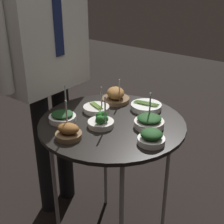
% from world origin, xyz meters
% --- Properties ---
extents(serving_cart, '(0.70, 0.70, 0.76)m').
position_xyz_m(serving_cart, '(0.00, 0.00, 0.70)').
color(serving_cart, black).
rests_on(serving_cart, ground_plane).
extents(bowl_spinach_front_center, '(0.13, 0.13, 0.17)m').
position_xyz_m(bowl_spinach_front_center, '(-0.14, 0.19, 0.78)').
color(bowl_spinach_front_center, white).
rests_on(bowl_spinach_front_center, serving_cart).
extents(bowl_broccoli_front_right, '(0.12, 0.12, 0.16)m').
position_xyz_m(bowl_broccoli_front_right, '(-0.07, 0.01, 0.78)').
color(bowl_broccoli_front_right, silver).
rests_on(bowl_broccoli_front_right, serving_cart).
extents(bowl_asparagus_far_rim, '(0.13, 0.13, 0.14)m').
position_xyz_m(bowl_asparagus_far_rim, '(0.05, 0.14, 0.77)').
color(bowl_asparagus_far_rim, silver).
rests_on(bowl_asparagus_far_rim, serving_cart).
extents(bowl_spinach_center, '(0.12, 0.12, 0.06)m').
position_xyz_m(bowl_spinach_center, '(-0.06, -0.25, 0.78)').
color(bowl_spinach_center, white).
rests_on(bowl_spinach_center, serving_cart).
extents(bowl_asparagus_mid_right, '(0.16, 0.16, 0.04)m').
position_xyz_m(bowl_asparagus_mid_right, '(0.22, -0.06, 0.77)').
color(bowl_asparagus_mid_right, white).
rests_on(bowl_asparagus_mid_right, serving_cart).
extents(bowl_spinach_back_right, '(0.14, 0.14, 0.15)m').
position_xyz_m(bowl_spinach_back_right, '(0.06, -0.17, 0.78)').
color(bowl_spinach_back_right, silver).
rests_on(bowl_spinach_back_right, serving_cart).
extents(bowl_roast_front_left, '(0.16, 0.15, 0.14)m').
position_xyz_m(bowl_roast_front_left, '(0.21, 0.13, 0.79)').
color(bowl_roast_front_left, brown).
rests_on(bowl_roast_front_left, serving_cart).
extents(bowl_roast_near_rim, '(0.12, 0.12, 0.16)m').
position_xyz_m(bowl_roast_near_rim, '(-0.24, 0.06, 0.78)').
color(bowl_roast_near_rim, brown).
rests_on(bowl_roast_near_rim, serving_cart).
extents(waiter_figure, '(0.61, 0.23, 1.65)m').
position_xyz_m(waiter_figure, '(0.04, 0.48, 1.04)').
color(waiter_figure, black).
rests_on(waiter_figure, ground_plane).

